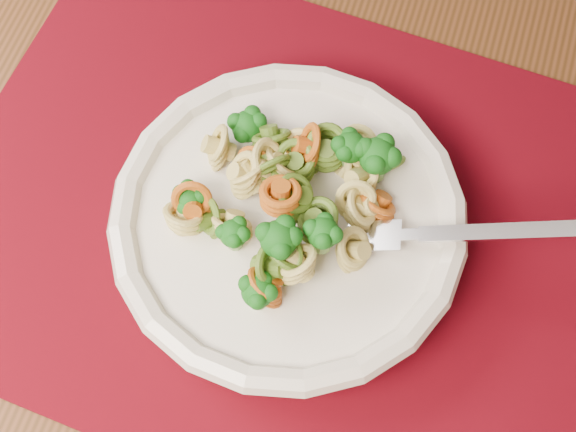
# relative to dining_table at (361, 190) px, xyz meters

# --- Properties ---
(dining_table) EXTENTS (1.31, 0.90, 0.75)m
(dining_table) POSITION_rel_dining_table_xyz_m (0.00, 0.00, 0.00)
(dining_table) COLOR #5A3019
(dining_table) RESTS_ON ground
(placemat) EXTENTS (0.54, 0.45, 0.00)m
(placemat) POSITION_rel_dining_table_xyz_m (-0.05, -0.10, 0.12)
(placemat) COLOR #57030C
(placemat) RESTS_ON dining_table
(pasta_bowl) EXTENTS (0.25, 0.25, 0.05)m
(pasta_bowl) POSITION_rel_dining_table_xyz_m (-0.04, -0.11, 0.15)
(pasta_bowl) COLOR silver
(pasta_bowl) RESTS_ON placemat
(pasta_broccoli_heap) EXTENTS (0.21, 0.21, 0.06)m
(pasta_broccoli_heap) POSITION_rel_dining_table_xyz_m (-0.04, -0.11, 0.17)
(pasta_broccoli_heap) COLOR tan
(pasta_broccoli_heap) RESTS_ON pasta_bowl
(fork) EXTENTS (0.18, 0.05, 0.08)m
(fork) POSITION_rel_dining_table_xyz_m (0.02, -0.11, 0.17)
(fork) COLOR silver
(fork) RESTS_ON pasta_bowl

